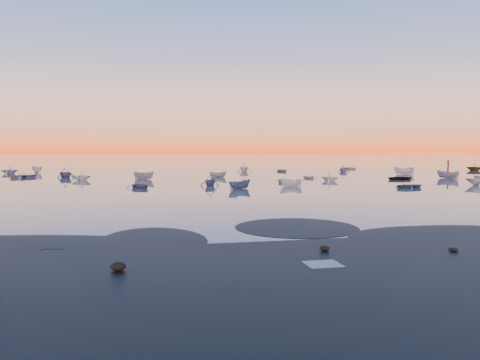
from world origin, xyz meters
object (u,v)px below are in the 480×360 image
object	(u,v)px
boat_near_left	(140,188)
boat_near_center	(240,189)
channel_marker	(448,169)
boat_near_right	(480,181)

from	to	relation	value
boat_near_left	boat_near_center	distance (m)	13.20
boat_near_center	channel_marker	xyz separation A→B (m)	(46.34, 22.09, 1.22)
boat_near_left	boat_near_right	world-z (taller)	boat_near_right
boat_near_center	boat_near_right	distance (m)	41.85
boat_near_left	channel_marker	bearing A→B (deg)	-1.28
channel_marker	boat_near_right	bearing A→B (deg)	-108.26
boat_near_right	channel_marker	size ratio (longest dim) A/B	1.06
boat_near_right	channel_marker	bearing A→B (deg)	-104.84
channel_marker	boat_near_center	bearing A→B (deg)	-154.52
boat_near_center	channel_marker	world-z (taller)	channel_marker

